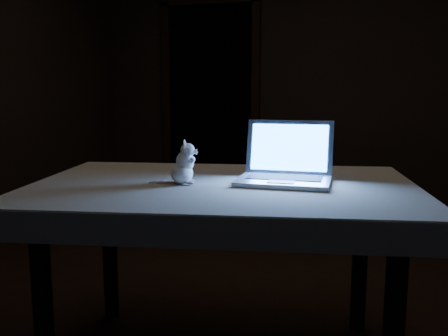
% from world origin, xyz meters
% --- Properties ---
extents(floor, '(5.00, 5.00, 0.00)m').
position_xyz_m(floor, '(0.00, 0.00, 0.00)').
color(floor, black).
rests_on(floor, ground).
extents(back_wall, '(4.50, 0.04, 2.60)m').
position_xyz_m(back_wall, '(0.00, 2.50, 1.30)').
color(back_wall, black).
rests_on(back_wall, ground).
extents(doorway, '(1.06, 0.36, 2.13)m').
position_xyz_m(doorway, '(-1.10, 2.50, 1.06)').
color(doorway, black).
rests_on(doorway, back_wall).
extents(table, '(1.65, 1.23, 0.80)m').
position_xyz_m(table, '(-0.02, -0.52, 0.40)').
color(table, black).
rests_on(table, floor).
extents(tablecloth, '(1.75, 1.30, 0.11)m').
position_xyz_m(tablecloth, '(-0.03, -0.52, 0.76)').
color(tablecloth, beige).
rests_on(tablecloth, table).
extents(laptop, '(0.40, 0.36, 0.26)m').
position_xyz_m(laptop, '(0.23, -0.45, 0.94)').
color(laptop, '#AAAAAF').
rests_on(laptop, tablecloth).
extents(plush_mouse, '(0.13, 0.13, 0.18)m').
position_xyz_m(plush_mouse, '(-0.18, -0.59, 0.90)').
color(plush_mouse, white).
rests_on(plush_mouse, tablecloth).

